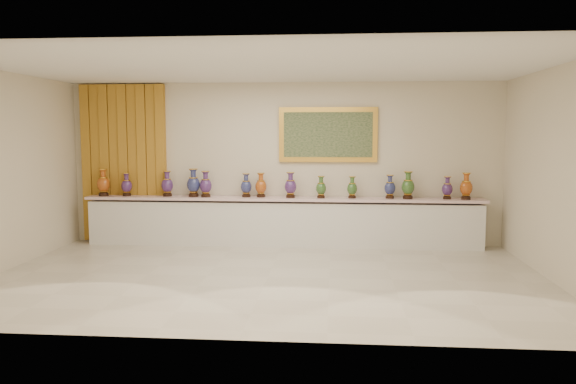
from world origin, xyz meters
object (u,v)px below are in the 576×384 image
object	(u,v)px
counter	(282,222)
vase_0	(103,184)
vase_1	(127,186)
vase_2	(167,185)

from	to	relation	value
counter	vase_0	world-z (taller)	vase_0
counter	vase_1	bearing A→B (deg)	179.97
vase_0	vase_1	xyz separation A→B (m)	(0.43, 0.05, -0.03)
counter	vase_1	distance (m)	3.00
vase_1	vase_2	size ratio (longest dim) A/B	0.91
vase_0	vase_1	world-z (taller)	vase_0
counter	vase_2	xyz separation A→B (m)	(-2.15, 0.00, 0.68)
counter	vase_2	world-z (taller)	vase_2
vase_2	counter	bearing A→B (deg)	-0.04
counter	vase_1	world-z (taller)	vase_1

